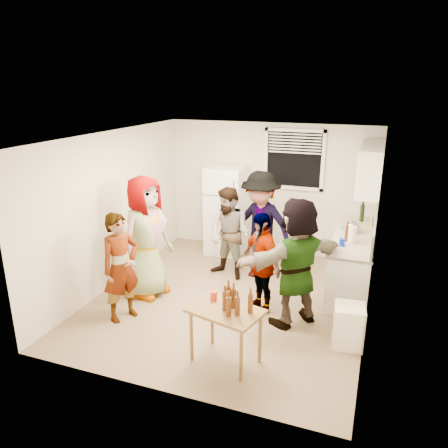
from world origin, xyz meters
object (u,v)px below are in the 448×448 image
at_px(wine_bottle, 361,221).
at_px(serving_table, 226,361).
at_px(blue_cup, 342,246).
at_px(guest_back_right, 259,276).
at_px(guest_grey, 149,293).
at_px(refrigerator, 226,210).
at_px(guest_orange, 293,321).
at_px(guest_stripe, 125,317).
at_px(beer_bottle_counter, 346,241).
at_px(kettle, 352,233).
at_px(trash_bin, 348,328).
at_px(guest_black, 260,310).
at_px(red_cup, 214,300).
at_px(beer_bottle_table, 237,315).
at_px(guest_back_left, 229,277).

relative_size(wine_bottle, serving_table, 0.36).
relative_size(blue_cup, guest_back_right, 0.06).
height_order(guest_grey, guest_back_right, guest_back_right).
xyz_separation_m(refrigerator, guest_orange, (1.80, -2.20, -0.85)).
bearing_deg(guest_stripe, wine_bottle, -21.14).
bearing_deg(wine_bottle, guest_grey, -144.72).
xyz_separation_m(wine_bottle, beer_bottle_counter, (-0.15, -1.12, 0.00)).
height_order(kettle, guest_grey, kettle).
bearing_deg(refrigerator, guest_grey, -103.94).
bearing_deg(guest_back_right, guest_orange, -43.56).
distance_m(beer_bottle_counter, blue_cup, 0.23).
relative_size(refrigerator, blue_cup, 15.16).
relative_size(trash_bin, guest_stripe, 0.35).
bearing_deg(guest_stripe, guest_black, -38.98).
height_order(red_cup, guest_stripe, red_cup).
distance_m(kettle, red_cup, 2.89).
distance_m(kettle, beer_bottle_table, 2.95).
bearing_deg(beer_bottle_counter, beer_bottle_table, -112.42).
xyz_separation_m(beer_bottle_table, guest_stripe, (-1.88, 0.54, -0.70)).
distance_m(red_cup, guest_black, 1.38).
bearing_deg(guest_orange, guest_stripe, -30.89).
xyz_separation_m(blue_cup, guest_back_right, (-1.37, 0.43, -0.90)).
height_order(beer_bottle_counter, beer_bottle_table, beer_bottle_counter).
xyz_separation_m(wine_bottle, guest_stripe, (-3.00, -2.92, -0.90)).
distance_m(guest_stripe, guest_back_right, 2.46).
distance_m(serving_table, guest_stripe, 1.78).
xyz_separation_m(refrigerator, kettle, (2.40, -0.69, 0.05)).
bearing_deg(guest_grey, wine_bottle, -41.61).
bearing_deg(kettle, serving_table, -137.79).
bearing_deg(wine_bottle, beer_bottle_counter, -97.64).
bearing_deg(guest_grey, refrigerator, -0.84).
distance_m(red_cup, guest_back_right, 2.39).
height_order(beer_bottle_counter, blue_cup, beer_bottle_counter).
xyz_separation_m(red_cup, guest_black, (0.27, 1.16, -0.70)).
relative_size(refrigerator, beer_bottle_counter, 7.21).
relative_size(beer_bottle_counter, guest_back_right, 0.13).
distance_m(guest_back_left, guest_back_right, 0.51).
bearing_deg(guest_grey, guest_stripe, -164.18).
bearing_deg(guest_grey, kettle, -50.50).
distance_m(beer_bottle_counter, guest_orange, 1.51).
height_order(wine_bottle, serving_table, wine_bottle).
distance_m(refrigerator, serving_table, 3.69).
bearing_deg(guest_grey, guest_back_left, -30.65).
distance_m(guest_stripe, guest_orange, 2.41).
relative_size(kettle, guest_grey, 0.13).
relative_size(kettle, serving_table, 0.31).
height_order(trash_bin, red_cup, red_cup).
relative_size(kettle, wine_bottle, 0.85).
bearing_deg(guest_back_right, red_cup, -76.10).
height_order(kettle, serving_table, kettle).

